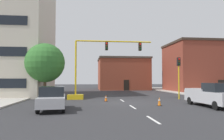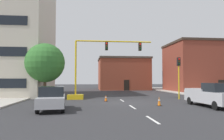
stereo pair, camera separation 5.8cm
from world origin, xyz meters
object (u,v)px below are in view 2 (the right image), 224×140
object	(u,v)px
pickup_truck_silver	(212,95)
sedan_silver_near_left	(52,98)
traffic_signal_gantry	(87,79)
tree_left_near	(45,63)
traffic_cone_roadside_b	(159,101)
traffic_cone_roadside_a	(106,98)
traffic_light_pole_right	(179,69)

from	to	relation	value
pickup_truck_silver	sedan_silver_near_left	world-z (taller)	pickup_truck_silver
traffic_signal_gantry	tree_left_near	size ratio (longest dim) A/B	1.49
traffic_signal_gantry	tree_left_near	world-z (taller)	traffic_signal_gantry
tree_left_near	sedan_silver_near_left	size ratio (longest dim) A/B	1.41
tree_left_near	pickup_truck_silver	bearing A→B (deg)	-31.42
sedan_silver_near_left	traffic_cone_roadside_b	xyz separation A→B (m)	(8.74, 1.54, -0.51)
sedan_silver_near_left	traffic_cone_roadside_a	xyz separation A→B (m)	(4.49, 5.79, -0.58)
tree_left_near	traffic_cone_roadside_a	xyz separation A→B (m)	(6.98, -3.97, -3.94)
traffic_signal_gantry	traffic_light_pole_right	bearing A→B (deg)	-6.71
traffic_cone_roadside_a	tree_left_near	bearing A→B (deg)	150.35
sedan_silver_near_left	traffic_signal_gantry	bearing A→B (deg)	73.44
traffic_light_pole_right	sedan_silver_near_left	xyz separation A→B (m)	(-13.03, -7.18, -2.64)
pickup_truck_silver	sedan_silver_near_left	distance (m)	12.86
sedan_silver_near_left	tree_left_near	bearing A→B (deg)	104.32
pickup_truck_silver	traffic_cone_roadside_a	bearing A→B (deg)	147.15
traffic_cone_roadside_a	traffic_light_pole_right	bearing A→B (deg)	9.25
traffic_signal_gantry	traffic_cone_roadside_a	size ratio (longest dim) A/B	15.41
tree_left_near	sedan_silver_near_left	distance (m)	10.62
sedan_silver_near_left	traffic_cone_roadside_b	distance (m)	8.89
traffic_signal_gantry	pickup_truck_silver	bearing A→B (deg)	-37.81
traffic_cone_roadside_b	pickup_truck_silver	bearing A→B (deg)	-15.71
traffic_light_pole_right	traffic_cone_roadside_b	distance (m)	7.75
traffic_cone_roadside_b	tree_left_near	bearing A→B (deg)	143.81
traffic_signal_gantry	traffic_cone_roadside_b	size ratio (longest dim) A/B	12.69
traffic_light_pole_right	traffic_cone_roadside_a	xyz separation A→B (m)	(-8.54, -1.39, -3.22)
traffic_light_pole_right	traffic_cone_roadside_a	size ratio (longest dim) A/B	7.54
traffic_light_pole_right	traffic_cone_roadside_a	world-z (taller)	traffic_light_pole_right
traffic_light_pole_right	sedan_silver_near_left	distance (m)	15.11
pickup_truck_silver	traffic_cone_roadside_a	size ratio (longest dim) A/B	8.60
tree_left_near	pickup_truck_silver	distance (m)	18.28
traffic_light_pole_right	tree_left_near	xyz separation A→B (m)	(-15.52, 2.58, 0.72)
traffic_cone_roadside_b	traffic_signal_gantry	bearing A→B (deg)	132.22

